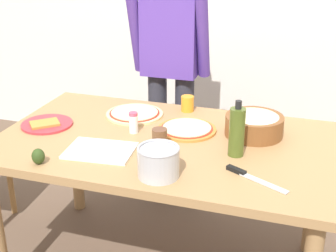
# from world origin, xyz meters

# --- Properties ---
(dining_table) EXTENTS (1.60, 0.96, 0.76)m
(dining_table) POSITION_xyz_m (0.00, 0.00, 0.67)
(dining_table) COLOR #A37A4C
(dining_table) RESTS_ON ground
(person_cook) EXTENTS (0.49, 0.25, 1.62)m
(person_cook) POSITION_xyz_m (-0.21, 0.76, 0.94)
(person_cook) COLOR #2D2D38
(person_cook) RESTS_ON ground
(pizza_raw_on_board) EXTENTS (0.31, 0.31, 0.02)m
(pizza_raw_on_board) POSITION_xyz_m (-0.25, 0.25, 0.77)
(pizza_raw_on_board) COLOR beige
(pizza_raw_on_board) RESTS_ON dining_table
(pizza_cooked_on_tray) EXTENTS (0.29, 0.29, 0.02)m
(pizza_cooked_on_tray) POSITION_xyz_m (0.07, 0.13, 0.77)
(pizza_cooked_on_tray) COLOR #C67A33
(pizza_cooked_on_tray) RESTS_ON dining_table
(plate_with_slice) EXTENTS (0.26, 0.26, 0.02)m
(plate_with_slice) POSITION_xyz_m (-0.63, -0.02, 0.77)
(plate_with_slice) COLOR red
(plate_with_slice) RESTS_ON dining_table
(popcorn_bowl) EXTENTS (0.28, 0.28, 0.11)m
(popcorn_bowl) POSITION_xyz_m (0.40, 0.18, 0.82)
(popcorn_bowl) COLOR brown
(popcorn_bowl) RESTS_ON dining_table
(olive_oil_bottle) EXTENTS (0.07, 0.07, 0.26)m
(olive_oil_bottle) POSITION_xyz_m (0.35, -0.06, 0.87)
(olive_oil_bottle) COLOR #47561E
(olive_oil_bottle) RESTS_ON dining_table
(steel_pot) EXTENTS (0.17, 0.17, 0.13)m
(steel_pot) POSITION_xyz_m (0.09, -0.35, 0.83)
(steel_pot) COLOR #B7B7BC
(steel_pot) RESTS_ON dining_table
(cup_orange) EXTENTS (0.07, 0.07, 0.08)m
(cup_orange) POSITION_xyz_m (0.00, 0.40, 0.80)
(cup_orange) COLOR orange
(cup_orange) RESTS_ON dining_table
(cup_small_brown) EXTENTS (0.07, 0.07, 0.08)m
(cup_small_brown) POSITION_xyz_m (0.00, -0.08, 0.80)
(cup_small_brown) COLOR brown
(cup_small_brown) RESTS_ON dining_table
(salt_shaker) EXTENTS (0.04, 0.04, 0.11)m
(salt_shaker) POSITION_xyz_m (-0.17, 0.03, 0.81)
(salt_shaker) COLOR white
(salt_shaker) RESTS_ON dining_table
(cutting_board_white) EXTENTS (0.32, 0.25, 0.01)m
(cutting_board_white) POSITION_xyz_m (-0.24, -0.22, 0.77)
(cutting_board_white) COLOR white
(cutting_board_white) RESTS_ON dining_table
(chef_knife) EXTENTS (0.27, 0.16, 0.02)m
(chef_knife) POSITION_xyz_m (0.44, -0.25, 0.77)
(chef_knife) COLOR silver
(chef_knife) RESTS_ON dining_table
(avocado) EXTENTS (0.06, 0.06, 0.07)m
(avocado) POSITION_xyz_m (-0.44, -0.40, 0.80)
(avocado) COLOR #2D4219
(avocado) RESTS_ON dining_table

